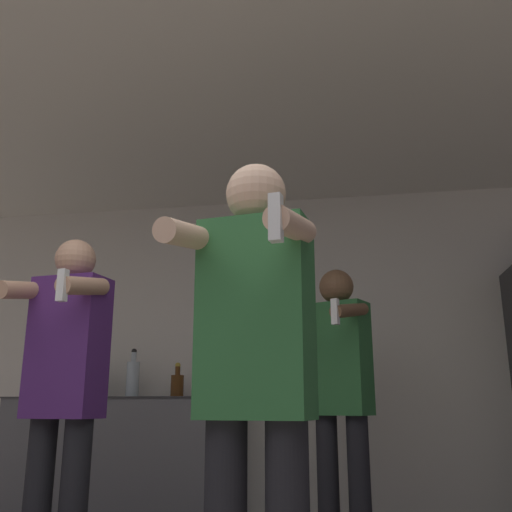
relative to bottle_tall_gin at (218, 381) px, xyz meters
name	(u,v)px	position (x,y,z in m)	size (l,w,h in m)	color
wall_back	(241,361)	(0.12, 0.27, 0.16)	(7.00, 0.06, 2.55)	silver
ceiling_slab	(184,96)	(0.12, -1.42, 1.46)	(7.00, 3.83, 0.05)	silver
counter	(123,470)	(-0.68, -0.01, -0.61)	(1.72, 0.53, 1.00)	slate
bottle_tall_gin	(218,381)	(0.00, 0.00, 0.00)	(0.07, 0.07, 0.29)	maroon
bottle_brown_liquor	(177,384)	(-0.31, 0.00, -0.02)	(0.09, 0.09, 0.24)	#563314
bottle_short_whiskey	(133,378)	(-0.65, 0.00, 0.03)	(0.09, 0.09, 0.35)	silver
bottle_red_label	(103,377)	(-0.89, 0.00, 0.03)	(0.07, 0.07, 0.36)	#194723
person_woman_foreground	(255,381)	(0.65, -2.21, -0.10)	(0.48, 0.52, 1.78)	black
person_man_side	(64,390)	(-0.37, -1.56, -0.11)	(0.44, 0.47, 1.74)	black
person_spectator_back	(339,390)	(0.88, -0.61, -0.08)	(0.55, 0.60, 1.76)	black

